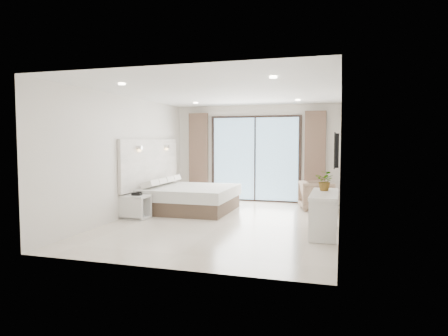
{
  "coord_description": "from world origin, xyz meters",
  "views": [
    {
      "loc": [
        2.32,
        -7.91,
        1.73
      ],
      "look_at": [
        -0.13,
        0.4,
        1.12
      ],
      "focal_mm": 32.0,
      "sensor_mm": 36.0,
      "label": 1
    }
  ],
  "objects": [
    {
      "name": "nightstand",
      "position": [
        -2.01,
        -0.13,
        0.26
      ],
      "size": [
        0.58,
        0.49,
        0.51
      ],
      "rotation": [
        0.0,
        0.0,
        -0.04
      ],
      "color": "silver",
      "rests_on": "ground"
    },
    {
      "name": "console_desk",
      "position": [
        2.04,
        -0.48,
        0.56
      ],
      "size": [
        0.48,
        1.53,
        0.77
      ],
      "color": "silver",
      "rests_on": "ground"
    },
    {
      "name": "armchair",
      "position": [
        1.75,
        2.12,
        0.39
      ],
      "size": [
        0.88,
        0.92,
        0.79
      ],
      "primitive_type": "imported",
      "rotation": [
        0.0,
        0.0,
        1.82
      ],
      "color": "#9C7766",
      "rests_on": "ground"
    },
    {
      "name": "bed",
      "position": [
        -1.25,
        1.14,
        0.31
      ],
      "size": [
        2.12,
        2.02,
        0.73
      ],
      "color": "brown",
      "rests_on": "ground"
    },
    {
      "name": "ground",
      "position": [
        0.0,
        0.0,
        0.0
      ],
      "size": [
        6.2,
        6.2,
        0.0
      ],
      "primitive_type": "plane",
      "color": "beige",
      "rests_on": "ground"
    },
    {
      "name": "plant",
      "position": [
        2.04,
        -0.18,
        0.92
      ],
      "size": [
        0.46,
        0.48,
        0.3
      ],
      "primitive_type": "imported",
      "rotation": [
        0.0,
        0.0,
        -0.38
      ],
      "color": "#33662D",
      "rests_on": "console_desk"
    },
    {
      "name": "phone",
      "position": [
        -1.96,
        -0.14,
        0.55
      ],
      "size": [
        0.21,
        0.17,
        0.07
      ],
      "primitive_type": "cube",
      "rotation": [
        0.0,
        0.0,
        0.09
      ],
      "color": "black",
      "rests_on": "nightstand"
    },
    {
      "name": "room_shell",
      "position": [
        -0.2,
        0.86,
        1.58
      ],
      "size": [
        4.62,
        6.22,
        2.72
      ],
      "color": "silver",
      "rests_on": "ground"
    }
  ]
}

